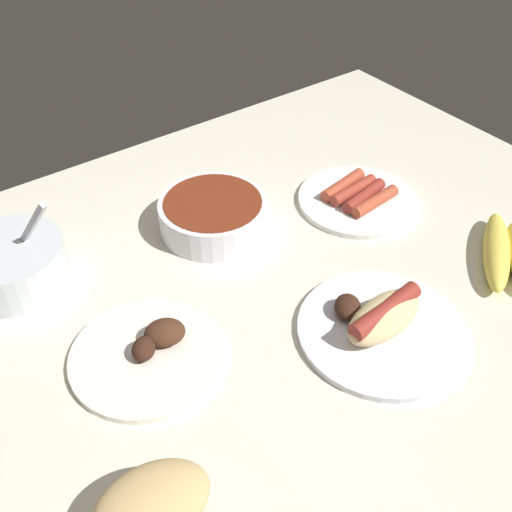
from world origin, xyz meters
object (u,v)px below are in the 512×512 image
(plate_hotdog_assembled, at_px, (381,323))
(banana_bunch, at_px, (506,253))
(plate_grilled_meat, at_px, (149,352))
(bowl_coleslaw, at_px, (11,262))
(bread_stack, at_px, (153,508))
(plate_sausages, at_px, (358,198))
(bowl_chili, at_px, (213,214))

(plate_hotdog_assembled, bearing_deg, banana_bunch, -2.28)
(plate_grilled_meat, distance_m, bowl_coleslaw, 0.26)
(plate_hotdog_assembled, distance_m, bread_stack, 0.37)
(bread_stack, bearing_deg, plate_hotdog_assembled, 7.97)
(banana_bunch, bearing_deg, plate_grilled_meat, 163.49)
(plate_grilled_meat, relative_size, plate_hotdog_assembled, 0.88)
(bread_stack, relative_size, banana_bunch, 0.73)
(bread_stack, bearing_deg, plate_grilled_meat, 63.56)
(bowl_coleslaw, bearing_deg, banana_bunch, -32.93)
(plate_hotdog_assembled, height_order, bowl_coleslaw, bowl_coleslaw)
(plate_sausages, relative_size, plate_grilled_meat, 1.03)
(plate_sausages, relative_size, bowl_chili, 1.18)
(plate_sausages, distance_m, bowl_chili, 0.25)
(bowl_chili, height_order, banana_bunch, bowl_chili)
(plate_sausages, height_order, plate_grilled_meat, plate_grilled_meat)
(plate_grilled_meat, bearing_deg, bread_stack, -116.44)
(bread_stack, bearing_deg, bowl_chili, 50.13)
(plate_sausages, xyz_separation_m, plate_grilled_meat, (-0.45, -0.09, -0.00))
(plate_grilled_meat, height_order, plate_hotdog_assembled, plate_hotdog_assembled)
(bread_stack, height_order, banana_bunch, bread_stack)
(plate_hotdog_assembled, xyz_separation_m, bread_stack, (-0.37, -0.05, 0.02))
(plate_sausages, height_order, banana_bunch, banana_bunch)
(plate_grilled_meat, bearing_deg, bowl_chili, 39.41)
(bowl_chili, bearing_deg, plate_hotdog_assembled, -79.80)
(plate_grilled_meat, xyz_separation_m, bowl_coleslaw, (-0.09, 0.24, 0.03))
(plate_hotdog_assembled, height_order, bowl_chili, plate_hotdog_assembled)
(plate_grilled_meat, relative_size, bread_stack, 1.57)
(bowl_coleslaw, distance_m, bowl_chili, 0.31)
(plate_sausages, relative_size, banana_bunch, 1.18)
(plate_hotdog_assembled, bearing_deg, bread_stack, -172.03)
(bowl_coleslaw, bearing_deg, plate_grilled_meat, -69.65)
(plate_hotdog_assembled, relative_size, bowl_coleslaw, 1.44)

